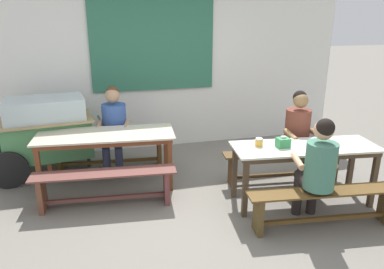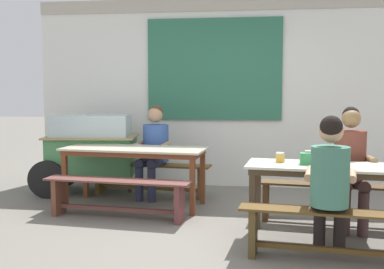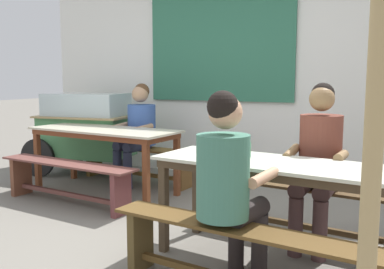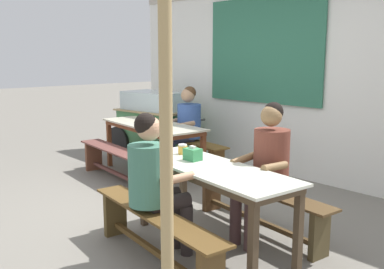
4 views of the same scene
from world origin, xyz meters
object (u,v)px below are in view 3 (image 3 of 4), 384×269
Objects in this scene: bench_near_front at (237,252)px; dining_table_far at (104,135)px; bench_far_back at (136,158)px; tissue_box at (239,150)px; bench_far_front at (67,177)px; person_near_front at (228,179)px; dining_table_near at (275,173)px; food_cart at (86,127)px; person_center_facing at (138,127)px; wooden_support_post at (374,129)px; person_right_near_table at (318,155)px; bench_near_back at (300,203)px; condiment_jar at (212,147)px.

dining_table_far is at bearing 143.09° from bench_near_front.
bench_far_back is 2.64m from tissue_box.
tissue_box is at bearing -12.83° from bench_far_front.
bench_far_back is 1.38× the size of person_near_front.
bench_far_front is at bearing 167.91° from dining_table_near.
person_center_facing reaches higher than food_cart.
person_near_front is 0.56× the size of wooden_support_post.
person_right_near_table reaches higher than food_cart.
person_center_facing is (-2.25, 1.03, 0.43)m from bench_near_back.
bench_near_back is (2.39, -0.51, -0.38)m from dining_table_far.
condiment_jar is (1.78, -0.97, 0.12)m from dining_table_far.
person_near_front is at bearing -110.15° from person_right_near_table.
bench_near_back is 1.37× the size of person_near_front.
bench_near_front is 1.04× the size of food_cart.
bench_far_front is at bearing -95.44° from dining_table_far.
dining_table_far is at bearing 143.21° from person_near_front.
bench_far_back is 4.12m from wooden_support_post.
person_near_front reaches higher than bench_far_front.
dining_table_near is 1.04× the size of bench_near_back.
dining_table_far is at bearing 166.75° from person_right_near_table.
dining_table_near is 18.31× the size of condiment_jar.
bench_far_back is 3.18m from bench_near_front.
food_cart is 1.33× the size of person_near_front.
person_right_near_table is at bearing -25.01° from person_center_facing.
tissue_box reaches higher than dining_table_near.
condiment_jar is 1.75m from wooden_support_post.
bench_near_back is at bearing 149.79° from person_right_near_table.
person_center_facing is at bearing 154.99° from person_right_near_table.
person_center_facing is 2.95m from person_near_front.
food_cart reaches higher than bench_far_front.
person_center_facing is (-2.12, 2.22, 0.43)m from bench_near_front.
condiment_jar is (-0.39, 0.65, 0.08)m from person_near_front.
condiment_jar is (1.72, -1.56, 0.50)m from bench_far_back.
dining_table_far is 1.03× the size of dining_table_near.
person_right_near_table is at bearing -30.21° from bench_near_back.
wooden_support_post is at bearing -73.61° from person_right_near_table.
tissue_box reaches higher than bench_far_back.
person_near_front is at bearing -106.93° from dining_table_near.
condiment_jar reaches higher than bench_near_back.
bench_near_back is 0.99× the size of bench_near_front.
wooden_support_post reaches higher than bench_far_front.
person_near_front is (-0.38, -1.02, -0.01)m from person_right_near_table.
bench_far_front is 1.01× the size of bench_near_back.
wooden_support_post is (0.68, -1.06, 0.46)m from dining_table_near.
person_right_near_table reaches higher than condiment_jar.
bench_near_back is 0.47m from person_right_near_table.
condiment_jar is (1.83, -0.37, 0.51)m from bench_far_front.
food_cart is at bearing 148.56° from tissue_box.
dining_table_far is 1.47× the size of person_center_facing.
tissue_box is at bearing -40.00° from bench_far_back.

